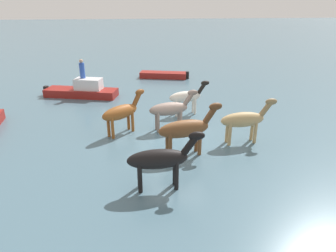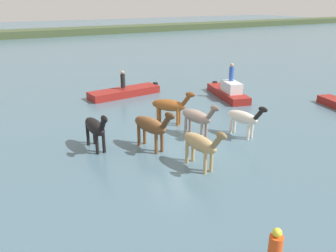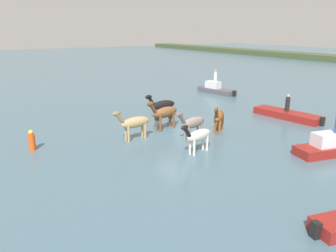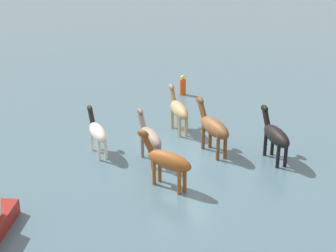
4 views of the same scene
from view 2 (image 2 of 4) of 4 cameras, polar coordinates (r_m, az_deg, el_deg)
The scene contains 13 objects.
ground_plane at distance 16.78m, azimuth 1.46°, elevation -2.65°, with size 198.27×198.27×0.00m, color #476675.
distant_shoreline at distance 68.10m, azimuth -23.21°, elevation 13.11°, with size 178.44×6.00×2.40m, color #3E4C2E.
horse_pinto_flank at distance 15.63m, azimuth -2.73°, elevation 0.04°, with size 1.05×2.66×2.06m.
horse_mid_herd at distance 13.94m, azimuth 5.36°, elevation -2.90°, with size 0.74×2.49×1.93m.
horse_chestnut_trailing at distance 17.54m, azimuth 12.18°, elevation 1.33°, with size 0.88×2.30×1.78m.
horse_dark_mare at distance 18.89m, azimuth 0.34°, elevation 3.36°, with size 1.84×2.13×1.90m.
horse_gray_outer at distance 15.94m, azimuth -11.73°, elevation -0.21°, with size 0.65×2.50×1.95m.
horse_lead at distance 17.19m, azimuth 4.79°, elevation 1.50°, with size 0.90×2.41×1.86m.
boat_tender_starboard at distance 24.94m, azimuth -7.06°, elevation 5.31°, with size 5.37×1.98×0.75m.
boat_motor_center at distance 24.65m, azimuth 9.77°, elevation 5.32°, with size 2.41×4.86×1.34m.
person_watcher_seated at distance 24.67m, azimuth -7.36°, elevation 7.46°, with size 0.32×0.32×1.19m.
person_helmsman_aft at distance 24.31m, azimuth 10.29°, elevation 8.53°, with size 0.32×0.32×1.19m.
buoy_channel_marker at distance 9.79m, azimuth 17.03°, elevation -18.63°, with size 0.36×0.36×1.14m.
Camera 2 is at (-7.97, -13.26, 6.50)m, focal length 37.47 mm.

